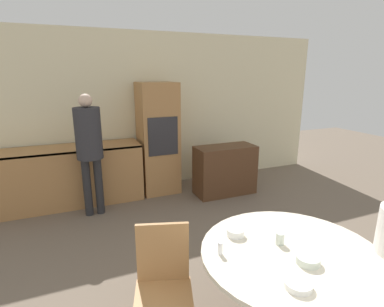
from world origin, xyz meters
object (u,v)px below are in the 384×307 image
sideboard (225,170)px  bowl_far (308,260)px  person_standing (89,142)px  bowl_centre (298,285)px  dining_table (289,278)px  chair_far_left (163,281)px  cup (280,239)px  oven_unit (158,138)px  bowl_near (236,232)px

sideboard → bowl_far: (-0.96, -2.85, 0.37)m
person_standing → bowl_centre: 3.17m
sideboard → person_standing: person_standing is taller
bowl_far → person_standing: bearing=111.2°
dining_table → chair_far_left: size_ratio=1.37×
person_standing → cup: bearing=-67.4°
oven_unit → cup: (-0.01, -3.13, -0.11)m
dining_table → person_standing: person_standing is taller
person_standing → bowl_centre: (0.90, -3.02, -0.28)m
chair_far_left → bowl_centre: size_ratio=5.74×
dining_table → person_standing: 2.98m
person_standing → bowl_far: 3.09m
chair_far_left → bowl_far: size_ratio=5.99×
sideboard → cup: 2.80m
dining_table → person_standing: size_ratio=0.74×
oven_unit → person_standing: oven_unit is taller
chair_far_left → bowl_near: chair_far_left is taller
chair_far_left → dining_table: bearing=-5.8°
person_standing → bowl_near: person_standing is taller
dining_table → person_standing: bearing=112.1°
dining_table → person_standing: (-1.10, 2.72, 0.51)m
oven_unit → bowl_centre: oven_unit is taller
oven_unit → bowl_near: (-0.24, -2.91, -0.13)m
oven_unit → chair_far_left: bearing=-105.7°
oven_unit → cup: bearing=-90.2°
sideboard → chair_far_left: chair_far_left is taller
person_standing → bowl_near: 2.55m
person_standing → bowl_centre: person_standing is taller
bowl_centre → oven_unit: bearing=86.7°
chair_far_left → person_standing: 2.45m
sideboard → bowl_centre: 3.24m
oven_unit → bowl_near: bearing=-94.8°
dining_table → cup: 0.28m
sideboard → bowl_far: size_ratio=6.48×
sideboard → bowl_far: bearing=-108.6°
chair_far_left → bowl_near: bearing=15.7°
bowl_centre → bowl_far: 0.27m
bowl_near → sideboard: bearing=62.9°
chair_far_left → cup: (0.80, -0.24, 0.28)m
oven_unit → dining_table: 3.26m
chair_far_left → bowl_centre: (0.61, -0.65, 0.26)m
dining_table → bowl_far: (0.01, -0.15, 0.24)m
cup → person_standing: bearing=112.6°
chair_far_left → person_standing: size_ratio=0.54×
cup → bowl_near: 0.32m
oven_unit → person_standing: (-1.10, -0.52, 0.14)m
sideboard → chair_far_left: size_ratio=1.08×
bowl_far → bowl_near: bearing=118.1°
bowl_near → bowl_centre: (0.04, -0.63, -0.01)m
chair_far_left → bowl_near: (0.57, -0.01, 0.27)m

